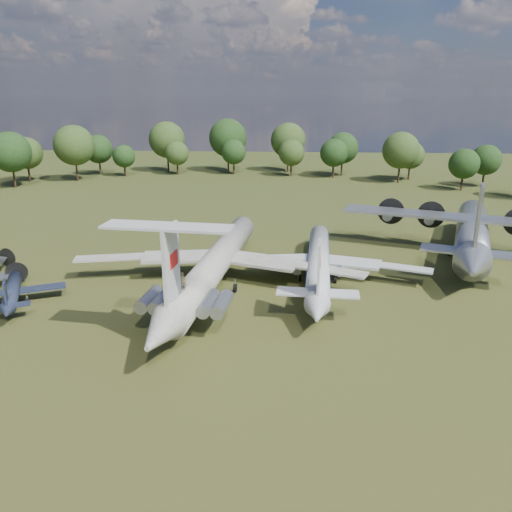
# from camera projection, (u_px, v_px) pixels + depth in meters

# --- Properties ---
(ground) EXTENTS (300.00, 300.00, 0.00)m
(ground) POSITION_uv_depth(u_px,v_px,m) (190.00, 280.00, 65.26)
(ground) COLOR #1E3913
(ground) RESTS_ON ground
(il62_airliner) EXTENTS (42.15, 52.22, 4.78)m
(il62_airliner) POSITION_uv_depth(u_px,v_px,m) (216.00, 267.00, 62.79)
(il62_airliner) COLOR beige
(il62_airliner) RESTS_ON ground
(tu104_jet) EXTENTS (30.89, 39.84, 3.82)m
(tu104_jet) POSITION_uv_depth(u_px,v_px,m) (318.00, 266.00, 64.78)
(tu104_jet) COLOR silver
(tu104_jet) RESTS_ON ground
(an12_transport) EXTENTS (50.31, 53.16, 5.67)m
(an12_transport) POSITION_uv_depth(u_px,v_px,m) (472.00, 238.00, 74.09)
(an12_transport) COLOR #A3A5AB
(an12_transport) RESTS_ON ground
(small_prop_west) EXTENTS (17.10, 19.18, 2.32)m
(small_prop_west) POSITION_uv_depth(u_px,v_px,m) (13.00, 295.00, 57.49)
(small_prop_west) COLOR black
(small_prop_west) RESTS_ON ground
(person_on_il62) EXTENTS (0.68, 0.47, 1.80)m
(person_on_il62) POSITION_uv_depth(u_px,v_px,m) (183.00, 281.00, 49.23)
(person_on_il62) COLOR olive
(person_on_il62) RESTS_ON il62_airliner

